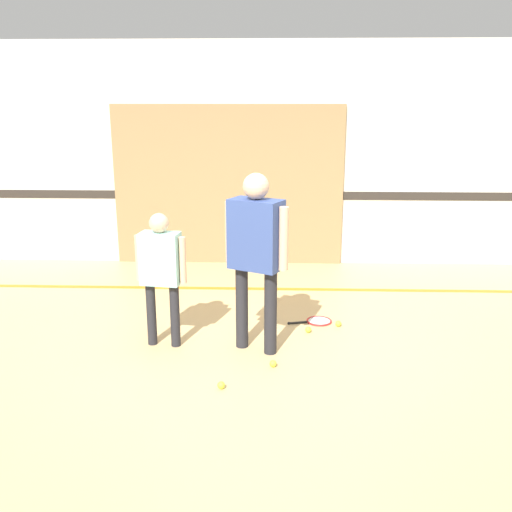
{
  "coord_description": "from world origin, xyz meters",
  "views": [
    {
      "loc": [
        0.1,
        -5.03,
        2.39
      ],
      "look_at": [
        -0.09,
        0.16,
        0.96
      ],
      "focal_mm": 40.0,
      "sensor_mm": 36.0,
      "label": 1
    }
  ],
  "objects_px": {
    "person_instructor": "(256,244)",
    "tennis_ball_near_instructor": "(273,364)",
    "tennis_ball_stray_left": "(221,385)",
    "tennis_ball_stray_right": "(308,330)",
    "racket_spare_on_floor": "(317,321)",
    "person_student_left": "(161,265)",
    "tennis_ball_by_spare_racket": "(338,324)"
  },
  "relations": [
    {
      "from": "tennis_ball_near_instructor",
      "to": "tennis_ball_by_spare_racket",
      "type": "bearing_deg",
      "value": 54.79
    },
    {
      "from": "person_instructor",
      "to": "tennis_ball_near_instructor",
      "type": "height_order",
      "value": "person_instructor"
    },
    {
      "from": "tennis_ball_near_instructor",
      "to": "person_student_left",
      "type": "bearing_deg",
      "value": 157.32
    },
    {
      "from": "person_instructor",
      "to": "person_student_left",
      "type": "height_order",
      "value": "person_instructor"
    },
    {
      "from": "person_student_left",
      "to": "racket_spare_on_floor",
      "type": "bearing_deg",
      "value": 30.86
    },
    {
      "from": "tennis_ball_by_spare_racket",
      "to": "person_instructor",
      "type": "bearing_deg",
      "value": -144.72
    },
    {
      "from": "tennis_ball_by_spare_racket",
      "to": "tennis_ball_stray_right",
      "type": "xyz_separation_m",
      "value": [
        -0.34,
        -0.18,
        0.0
      ]
    },
    {
      "from": "racket_spare_on_floor",
      "to": "tennis_ball_near_instructor",
      "type": "relative_size",
      "value": 7.98
    },
    {
      "from": "tennis_ball_stray_left",
      "to": "tennis_ball_stray_right",
      "type": "relative_size",
      "value": 1.0
    },
    {
      "from": "tennis_ball_stray_right",
      "to": "racket_spare_on_floor",
      "type": "bearing_deg",
      "value": 68.58
    },
    {
      "from": "racket_spare_on_floor",
      "to": "tennis_ball_by_spare_racket",
      "type": "height_order",
      "value": "tennis_ball_by_spare_racket"
    },
    {
      "from": "racket_spare_on_floor",
      "to": "tennis_ball_stray_right",
      "type": "bearing_deg",
      "value": 54.93
    },
    {
      "from": "tennis_ball_by_spare_racket",
      "to": "tennis_ball_stray_right",
      "type": "bearing_deg",
      "value": -151.85
    },
    {
      "from": "tennis_ball_stray_right",
      "to": "tennis_ball_by_spare_racket",
      "type": "bearing_deg",
      "value": 28.15
    },
    {
      "from": "racket_spare_on_floor",
      "to": "tennis_ball_near_instructor",
      "type": "xyz_separation_m",
      "value": [
        -0.49,
        -1.12,
        0.02
      ]
    },
    {
      "from": "tennis_ball_stray_left",
      "to": "person_student_left",
      "type": "bearing_deg",
      "value": 126.63
    },
    {
      "from": "tennis_ball_near_instructor",
      "to": "tennis_ball_stray_left",
      "type": "relative_size",
      "value": 1.0
    },
    {
      "from": "person_instructor",
      "to": "tennis_ball_stray_left",
      "type": "bearing_deg",
      "value": -81.86
    },
    {
      "from": "person_student_left",
      "to": "tennis_ball_near_instructor",
      "type": "xyz_separation_m",
      "value": [
        1.1,
        -0.46,
        -0.8
      ]
    },
    {
      "from": "person_instructor",
      "to": "tennis_ball_stray_left",
      "type": "height_order",
      "value": "person_instructor"
    },
    {
      "from": "person_instructor",
      "to": "person_student_left",
      "type": "bearing_deg",
      "value": -158.32
    },
    {
      "from": "racket_spare_on_floor",
      "to": "tennis_ball_stray_left",
      "type": "distance_m",
      "value": 1.8
    },
    {
      "from": "person_instructor",
      "to": "racket_spare_on_floor",
      "type": "xyz_separation_m",
      "value": [
        0.66,
        0.74,
        -1.07
      ]
    },
    {
      "from": "person_instructor",
      "to": "person_student_left",
      "type": "relative_size",
      "value": 1.29
    },
    {
      "from": "tennis_ball_stray_right",
      "to": "person_student_left",
      "type": "bearing_deg",
      "value": -166.25
    },
    {
      "from": "tennis_ball_stray_left",
      "to": "tennis_ball_stray_right",
      "type": "bearing_deg",
      "value": 57.01
    },
    {
      "from": "tennis_ball_by_spare_racket",
      "to": "tennis_ball_stray_left",
      "type": "relative_size",
      "value": 1.0
    },
    {
      "from": "person_instructor",
      "to": "tennis_ball_by_spare_racket",
      "type": "xyz_separation_m",
      "value": [
        0.88,
        0.62,
        -1.05
      ]
    },
    {
      "from": "person_instructor",
      "to": "racket_spare_on_floor",
      "type": "distance_m",
      "value": 1.46
    },
    {
      "from": "person_student_left",
      "to": "racket_spare_on_floor",
      "type": "xyz_separation_m",
      "value": [
        1.59,
        0.66,
        -0.82
      ]
    },
    {
      "from": "tennis_ball_stray_left",
      "to": "tennis_ball_near_instructor",
      "type": "bearing_deg",
      "value": 44.1
    },
    {
      "from": "person_student_left",
      "to": "racket_spare_on_floor",
      "type": "distance_m",
      "value": 1.91
    }
  ]
}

